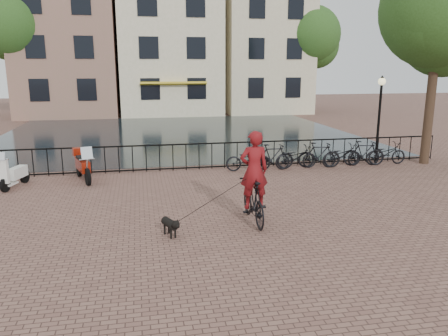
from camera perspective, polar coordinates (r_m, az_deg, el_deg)
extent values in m
plane|color=brown|center=(9.40, 3.58, -11.29)|extent=(100.00, 100.00, 0.00)
plane|color=black|center=(25.96, -6.08, 4.50)|extent=(20.00, 20.00, 0.00)
cube|color=black|center=(16.67, -3.30, 3.18)|extent=(20.00, 0.05, 0.05)
cube|color=black|center=(16.86, -3.26, 0.10)|extent=(20.00, 0.05, 0.05)
cube|color=#87674E|center=(38.69, -19.66, 15.58)|extent=(7.50, 9.00, 12.00)
cube|color=beige|center=(38.40, -7.28, 15.49)|extent=(8.00, 9.00, 11.00)
cube|color=gold|center=(33.70, -6.57, 10.91)|extent=(5.00, 0.60, 0.15)
cube|color=beige|center=(39.81, 4.75, 16.55)|extent=(7.00, 9.00, 12.50)
cylinder|color=black|center=(36.36, -25.54, 10.77)|extent=(0.36, 0.36, 6.30)
sphere|color=#264B19|center=(36.46, -26.12, 16.41)|extent=(5.04, 5.04, 5.04)
cylinder|color=black|center=(19.33, 25.43, 8.70)|extent=(0.36, 0.36, 5.60)
sphere|color=#264B19|center=(19.41, 26.40, 18.12)|extent=(4.48, 4.48, 4.48)
cylinder|color=black|center=(38.03, 11.10, 11.57)|extent=(0.36, 0.36, 5.95)
sphere|color=#264B19|center=(38.10, 11.33, 16.69)|extent=(4.76, 4.76, 4.76)
cylinder|color=black|center=(18.59, 19.52, 5.36)|extent=(0.10, 0.10, 3.20)
sphere|color=beige|center=(18.46, 19.93, 10.59)|extent=(0.30, 0.30, 0.30)
imported|color=black|center=(11.07, 3.88, -4.12)|extent=(0.57, 2.01, 1.21)
imported|color=maroon|center=(10.82, 3.95, 0.76)|extent=(0.87, 0.57, 2.37)
imported|color=black|center=(16.54, 3.20, 1.16)|extent=(1.74, 0.69, 0.90)
imported|color=black|center=(16.78, 6.35, 1.45)|extent=(1.67, 0.48, 1.00)
imported|color=black|center=(17.10, 9.39, 1.40)|extent=(1.76, 0.75, 0.90)
imported|color=black|center=(17.44, 12.32, 1.67)|extent=(1.71, 0.70, 1.00)
imported|color=black|center=(17.84, 15.12, 1.61)|extent=(1.77, 0.79, 0.90)
imported|color=black|center=(18.27, 17.81, 1.85)|extent=(1.71, 0.69, 1.00)
imported|color=black|center=(18.75, 20.35, 1.79)|extent=(1.72, 0.60, 0.90)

